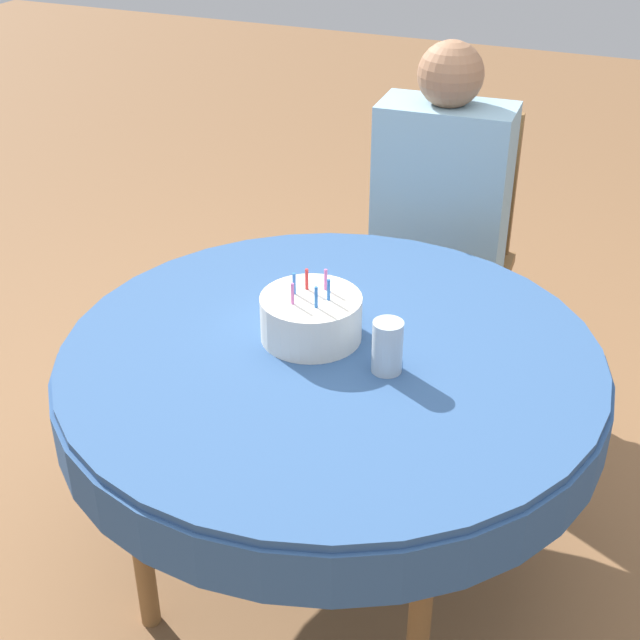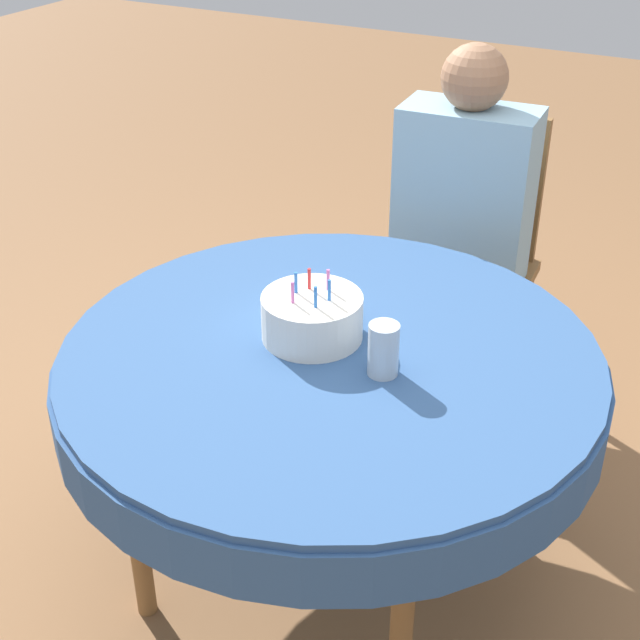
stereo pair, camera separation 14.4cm
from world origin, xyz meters
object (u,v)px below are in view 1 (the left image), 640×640
at_px(chair, 442,248).
at_px(birthday_cake, 311,317).
at_px(person, 440,199).
at_px(drinking_glass, 387,347).

xyz_separation_m(chair, birthday_cake, (-0.06, -0.97, 0.24)).
xyz_separation_m(person, birthday_cake, (-0.06, -0.87, 0.03)).
bearing_deg(chair, drinking_glass, -84.68).
bearing_deg(drinking_glass, chair, 98.58).
bearing_deg(drinking_glass, birthday_cake, 163.06).
bearing_deg(drinking_glass, person, 99.14).
relative_size(chair, person, 0.79).
height_order(chair, birthday_cake, chair).
height_order(person, drinking_glass, person).
bearing_deg(person, chair, 90.00).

